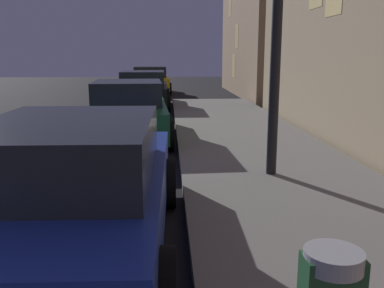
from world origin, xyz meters
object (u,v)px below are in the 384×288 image
object	(u,v)px
car_blue	(75,188)
car_green	(129,111)
car_yellow_cab	(150,80)
car_black	(143,90)

from	to	relation	value
car_blue	car_green	world-z (taller)	same
car_blue	car_yellow_cab	xyz separation A→B (m)	(0.00, 18.69, -0.01)
car_blue	car_black	bearing A→B (deg)	89.99
car_yellow_cab	car_green	bearing A→B (deg)	-89.99
car_yellow_cab	car_black	bearing A→B (deg)	-89.99
car_green	car_black	bearing A→B (deg)	90.00
car_blue	car_yellow_cab	size ratio (longest dim) A/B	0.97
car_black	car_yellow_cab	bearing A→B (deg)	90.01
car_yellow_cab	car_blue	bearing A→B (deg)	-90.00
car_blue	car_green	bearing A→B (deg)	89.98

